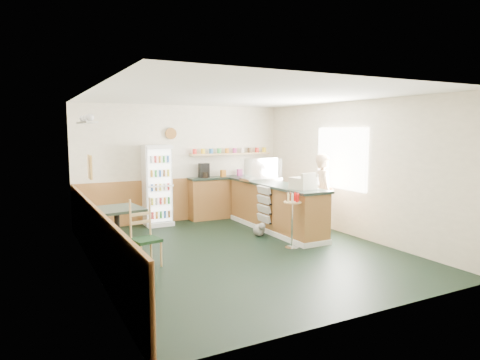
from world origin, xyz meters
TOP-DOWN VIEW (x-y plane):
  - ground at (0.00, 0.00)m, footprint 6.00×6.00m
  - room_envelope at (-0.23, 0.73)m, footprint 5.04×6.02m
  - service_counter at (1.35, 1.07)m, footprint 0.68×3.01m
  - back_counter at (1.19, 2.80)m, footprint 2.24×0.42m
  - drinks_fridge at (-0.71, 2.74)m, footprint 0.59×0.52m
  - display_case at (1.35, 1.67)m, footprint 0.85×0.45m
  - cash_register at (1.35, 0.09)m, footprint 0.44×0.46m
  - shopkeeper at (2.05, 0.34)m, footprint 0.59×0.67m
  - condiment_stand at (0.88, -0.25)m, footprint 0.32×0.32m
  - newspaper_rack at (0.99, 0.93)m, footprint 0.10×0.48m
  - cafe_table at (-2.05, 0.55)m, footprint 0.87×0.87m
  - cafe_chair at (-1.74, 0.02)m, footprint 0.46×0.46m
  - dog_doorstop at (0.80, 0.79)m, footprint 0.24×0.31m

SIDE VIEW (x-z plane):
  - ground at x=0.00m, z-range 0.00..0.00m
  - dog_doorstop at x=0.80m, z-range -0.01..0.28m
  - service_counter at x=1.35m, z-range -0.04..0.97m
  - back_counter at x=1.19m, z-range -0.29..1.40m
  - cafe_chair at x=-1.74m, z-range 0.02..1.08m
  - cafe_table at x=-2.05m, z-range 0.17..1.03m
  - newspaper_rack at x=0.99m, z-range 0.23..0.98m
  - condiment_stand at x=0.88m, z-range 0.16..1.15m
  - shopkeeper at x=2.05m, z-range 0.00..1.65m
  - drinks_fridge at x=-0.71m, z-range 0.00..1.80m
  - cash_register at x=1.35m, z-range 1.01..1.23m
  - display_case at x=1.35m, z-range 1.01..1.49m
  - room_envelope at x=-0.23m, z-range 0.16..2.88m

